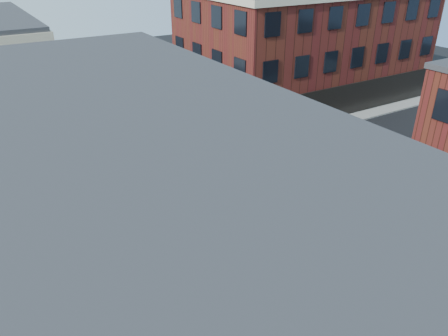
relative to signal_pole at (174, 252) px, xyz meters
name	(u,v)px	position (x,y,z in m)	size (l,w,h in m)	color
ground	(222,202)	(6.72, 6.68, -2.86)	(120.00, 120.00, 0.00)	black
sidewalk_ne	(277,84)	(27.72, 27.68, -2.78)	(30.00, 30.00, 0.15)	gray
building_ne	(303,44)	(27.22, 22.68, 3.14)	(25.00, 16.00, 12.00)	#4D1E13
tree_near	(236,101)	(14.28, 16.65, 0.30)	(2.69, 2.69, 4.49)	black
tree_far	(204,88)	(14.28, 22.65, 0.02)	(2.43, 2.43, 4.07)	black
signal_pole	(174,252)	(0.00, 0.00, 0.00)	(1.29, 1.24, 4.60)	black
box_truck	(361,171)	(15.84, 2.75, -1.18)	(7.25, 2.69, 3.22)	white
traffic_cone	(185,272)	(1.02, 1.13, -2.53)	(0.46, 0.46, 0.68)	#CB4509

